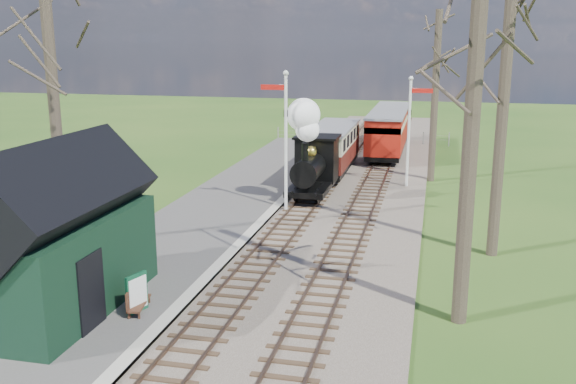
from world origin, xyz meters
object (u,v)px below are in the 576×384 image
at_px(semaphore_far, 411,123).
at_px(coach, 332,147).
at_px(station_shed, 57,237).
at_px(sign_board, 137,293).
at_px(locomotive, 312,155).
at_px(semaphore_near, 284,131).
at_px(bench, 136,299).
at_px(red_carriage_b, 392,124).
at_px(person, 135,266).
at_px(red_carriage_a, 386,135).

distance_m(semaphore_far, coach, 5.32).
bearing_deg(station_shed, semaphore_far, 64.28).
xyz_separation_m(station_shed, sign_board, (2.18, 0.18, -1.51)).
height_order(station_shed, semaphore_far, semaphore_far).
bearing_deg(locomotive, coach, 89.89).
distance_m(station_shed, semaphore_near, 12.58).
bearing_deg(bench, red_carriage_b, 81.06).
height_order(semaphore_near, coach, semaphore_near).
height_order(station_shed, bench, station_shed).
distance_m(red_carriage_b, person, 29.45).
height_order(coach, person, coach).
distance_m(coach, sign_board, 20.42).
xyz_separation_m(coach, red_carriage_a, (2.60, 4.88, 0.02)).
bearing_deg(coach, bench, -96.25).
distance_m(locomotive, sign_board, 14.45).
xyz_separation_m(locomotive, sign_board, (-2.10, -14.23, -1.44)).
height_order(red_carriage_a, sign_board, red_carriage_a).
distance_m(bench, person, 1.89).
xyz_separation_m(semaphore_near, bench, (-1.44, -11.73, -3.08)).
bearing_deg(person, red_carriage_b, -26.46).
bearing_deg(person, station_shed, 131.47).
height_order(semaphore_near, red_carriage_b, semaphore_near).
distance_m(locomotive, red_carriage_a, 11.27).
xyz_separation_m(semaphore_near, locomotive, (0.76, 2.40, -1.43)).
relative_size(semaphore_far, sign_board, 5.17).
height_order(bench, person, person).
bearing_deg(bench, semaphore_near, 82.99).
relative_size(coach, red_carriage_a, 1.36).
bearing_deg(locomotive, red_carriage_b, 80.97).
distance_m(semaphore_near, person, 10.67).
relative_size(semaphore_far, red_carriage_a, 1.02).
bearing_deg(semaphore_far, sign_board, -110.00).
distance_m(semaphore_near, bench, 12.21).
distance_m(locomotive, red_carriage_b, 16.66).
bearing_deg(red_carriage_a, semaphore_near, -104.17).
relative_size(locomotive, bench, 3.64).
bearing_deg(station_shed, bench, 7.41).
xyz_separation_m(coach, red_carriage_b, (2.60, 10.38, 0.02)).
height_order(locomotive, red_carriage_a, locomotive).
bearing_deg(semaphore_near, station_shed, -106.38).
bearing_deg(bench, coach, 83.75).
distance_m(red_carriage_a, person, 24.08).
relative_size(station_shed, sign_board, 5.69).
bearing_deg(coach, semaphore_near, -95.19).
bearing_deg(locomotive, red_carriage_a, 76.58).
distance_m(semaphore_near, coach, 8.74).
distance_m(station_shed, bench, 2.72).
height_order(station_shed, semaphore_near, semaphore_near).
relative_size(red_carriage_a, person, 4.43).
distance_m(station_shed, red_carriage_b, 31.62).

